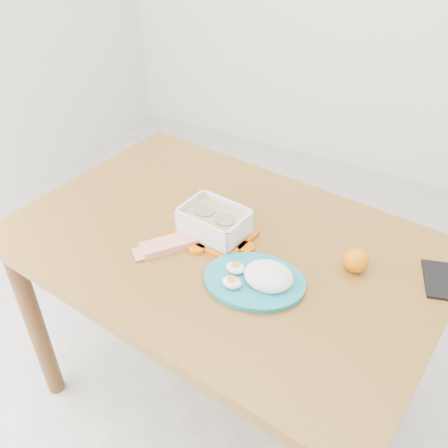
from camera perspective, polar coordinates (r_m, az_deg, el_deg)
The scene contains 7 objects.
ground at distance 1.99m, azimuth 4.39°, elevation -18.01°, with size 3.50×3.50×0.00m, color #B7B7B2.
dining_table at distance 1.46m, azimuth 0.00°, elevation -4.96°, with size 1.28×0.94×0.75m.
food_container at distance 1.39m, azimuth -1.11°, elevation 0.12°, with size 0.23×0.18×0.09m.
orange_fruit at distance 1.33m, azimuth 14.84°, elevation -4.04°, with size 0.06×0.06×0.06m, color orange.
rice_plate at distance 1.26m, azimuth 4.00°, elevation -6.13°, with size 0.30×0.30×0.07m.
candy_bar at distance 1.39m, azimuth -4.80°, elevation -1.94°, with size 0.23×0.06×0.02m, color red.
smartphone at distance 1.39m, azimuth 23.28°, elevation -5.87°, with size 0.07×0.14×0.01m, color black.
Camera 1 is at (0.41, -1.05, 1.64)m, focal length 40.00 mm.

